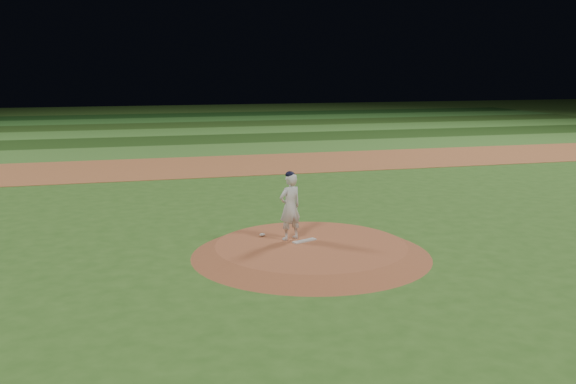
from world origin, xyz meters
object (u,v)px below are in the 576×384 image
at_px(pitchers_mound, 311,250).
at_px(rosin_bag, 262,235).
at_px(pitching_rubber, 304,241).
at_px(pitcher_on_mound, 290,206).

bearing_deg(pitchers_mound, rosin_bag, 132.33).
relative_size(pitching_rubber, pitcher_on_mound, 0.38).
bearing_deg(rosin_bag, pitchers_mound, -47.67).
distance_m(pitchers_mound, pitcher_on_mound, 1.13).
bearing_deg(rosin_bag, pitching_rubber, -40.43).
xyz_separation_m(pitchers_mound, pitcher_on_mound, (-0.35, 0.55, 0.93)).
relative_size(pitchers_mound, pitching_rubber, 8.96).
distance_m(pitchers_mound, rosin_bag, 1.37).
relative_size(pitchers_mound, pitcher_on_mound, 3.37).
height_order(pitchers_mound, pitcher_on_mound, pitcher_on_mound).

